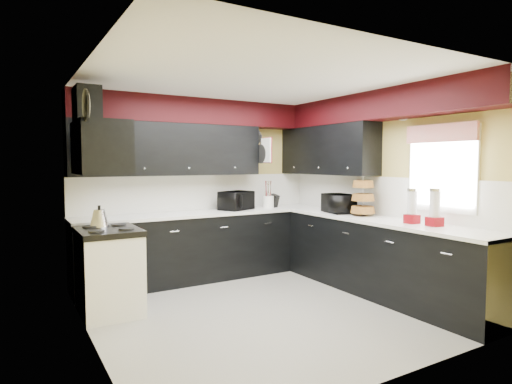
% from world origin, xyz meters
% --- Properties ---
extents(ground, '(3.60, 3.60, 0.00)m').
position_xyz_m(ground, '(0.00, 0.00, 0.00)').
color(ground, gray).
rests_on(ground, ground).
extents(wall_back, '(3.60, 0.06, 2.50)m').
position_xyz_m(wall_back, '(0.00, 1.80, 1.25)').
color(wall_back, '#E0C666').
rests_on(wall_back, ground).
extents(wall_right, '(0.06, 3.60, 2.50)m').
position_xyz_m(wall_right, '(1.80, 0.00, 1.25)').
color(wall_right, '#E0C666').
rests_on(wall_right, ground).
extents(wall_left, '(0.06, 3.60, 2.50)m').
position_xyz_m(wall_left, '(-1.80, 0.00, 1.25)').
color(wall_left, '#E0C666').
rests_on(wall_left, ground).
extents(ceiling, '(3.60, 3.60, 0.06)m').
position_xyz_m(ceiling, '(0.00, 0.00, 2.50)').
color(ceiling, white).
rests_on(ceiling, wall_back).
extents(cab_back, '(3.60, 0.60, 0.90)m').
position_xyz_m(cab_back, '(0.00, 1.50, 0.45)').
color(cab_back, black).
rests_on(cab_back, ground).
extents(cab_right, '(0.60, 3.00, 0.90)m').
position_xyz_m(cab_right, '(1.50, -0.30, 0.45)').
color(cab_right, black).
rests_on(cab_right, ground).
extents(counter_back, '(3.62, 0.64, 0.04)m').
position_xyz_m(counter_back, '(0.00, 1.50, 0.92)').
color(counter_back, white).
rests_on(counter_back, cab_back).
extents(counter_right, '(0.64, 3.02, 0.04)m').
position_xyz_m(counter_right, '(1.50, -0.30, 0.92)').
color(counter_right, white).
rests_on(counter_right, cab_right).
extents(splash_back, '(3.60, 0.02, 0.50)m').
position_xyz_m(splash_back, '(0.00, 1.79, 1.19)').
color(splash_back, white).
rests_on(splash_back, counter_back).
extents(splash_right, '(0.02, 3.60, 0.50)m').
position_xyz_m(splash_right, '(1.79, 0.00, 1.19)').
color(splash_right, white).
rests_on(splash_right, counter_right).
extents(upper_back, '(2.60, 0.35, 0.70)m').
position_xyz_m(upper_back, '(-0.50, 1.62, 1.80)').
color(upper_back, black).
rests_on(upper_back, wall_back).
extents(upper_right, '(0.35, 1.80, 0.70)m').
position_xyz_m(upper_right, '(1.62, 0.90, 1.80)').
color(upper_right, black).
rests_on(upper_right, wall_right).
extents(soffit_back, '(3.60, 0.36, 0.35)m').
position_xyz_m(soffit_back, '(0.00, 1.62, 2.33)').
color(soffit_back, black).
rests_on(soffit_back, wall_back).
extents(soffit_right, '(0.36, 3.24, 0.35)m').
position_xyz_m(soffit_right, '(1.62, -0.18, 2.33)').
color(soffit_right, black).
rests_on(soffit_right, wall_right).
extents(stove, '(0.60, 0.75, 0.86)m').
position_xyz_m(stove, '(-1.50, 0.75, 0.43)').
color(stove, white).
rests_on(stove, ground).
extents(cooktop, '(0.62, 0.77, 0.06)m').
position_xyz_m(cooktop, '(-1.50, 0.75, 0.89)').
color(cooktop, black).
rests_on(cooktop, stove).
extents(hood, '(0.50, 0.78, 0.55)m').
position_xyz_m(hood, '(-1.55, 0.75, 1.78)').
color(hood, black).
rests_on(hood, wall_left).
extents(hood_duct, '(0.24, 0.40, 0.40)m').
position_xyz_m(hood_duct, '(-1.68, 0.75, 2.20)').
color(hood_duct, black).
rests_on(hood_duct, wall_left).
extents(window, '(0.03, 0.86, 0.96)m').
position_xyz_m(window, '(1.79, -0.90, 1.55)').
color(window, white).
rests_on(window, wall_right).
extents(valance, '(0.04, 0.88, 0.20)m').
position_xyz_m(valance, '(1.73, -0.90, 1.95)').
color(valance, red).
rests_on(valance, wall_right).
extents(pan_top, '(0.03, 0.22, 0.40)m').
position_xyz_m(pan_top, '(0.82, 1.55, 2.00)').
color(pan_top, black).
rests_on(pan_top, upper_back).
extents(pan_mid, '(0.03, 0.28, 0.46)m').
position_xyz_m(pan_mid, '(0.82, 1.42, 1.75)').
color(pan_mid, black).
rests_on(pan_mid, upper_back).
extents(pan_low, '(0.03, 0.24, 0.42)m').
position_xyz_m(pan_low, '(0.82, 1.68, 1.72)').
color(pan_low, black).
rests_on(pan_low, upper_back).
extents(cut_board, '(0.03, 0.26, 0.35)m').
position_xyz_m(cut_board, '(0.83, 1.30, 1.80)').
color(cut_board, white).
rests_on(cut_board, upper_back).
extents(baskets, '(0.27, 0.27, 0.50)m').
position_xyz_m(baskets, '(1.52, 0.05, 1.18)').
color(baskets, brown).
rests_on(baskets, upper_right).
extents(clock, '(0.03, 0.30, 0.30)m').
position_xyz_m(clock, '(-1.77, 0.25, 2.15)').
color(clock, black).
rests_on(clock, wall_left).
extents(deco_plate, '(0.03, 0.24, 0.24)m').
position_xyz_m(deco_plate, '(1.77, -0.35, 2.25)').
color(deco_plate, white).
rests_on(deco_plate, wall_right).
extents(toaster_oven, '(0.58, 0.53, 0.27)m').
position_xyz_m(toaster_oven, '(0.45, 1.50, 1.07)').
color(toaster_oven, black).
rests_on(toaster_oven, counter_back).
extents(microwave, '(0.41, 0.52, 0.26)m').
position_xyz_m(microwave, '(1.47, 0.45, 1.07)').
color(microwave, black).
rests_on(microwave, counter_right).
extents(utensil_crock, '(0.19, 0.19, 0.18)m').
position_xyz_m(utensil_crock, '(0.99, 1.49, 1.03)').
color(utensil_crock, white).
rests_on(utensil_crock, counter_back).
extents(knife_block, '(0.12, 0.15, 0.20)m').
position_xyz_m(knife_block, '(1.10, 1.50, 1.04)').
color(knife_block, black).
rests_on(knife_block, counter_back).
extents(kettle, '(0.25, 0.25, 0.19)m').
position_xyz_m(kettle, '(-1.55, 0.96, 1.01)').
color(kettle, silver).
rests_on(kettle, cooktop).
extents(dispenser_a, '(0.14, 0.14, 0.36)m').
position_xyz_m(dispenser_a, '(1.50, -0.74, 1.12)').
color(dispenser_a, '#590701').
rests_on(dispenser_a, counter_right).
extents(dispenser_b, '(0.16, 0.16, 0.38)m').
position_xyz_m(dispenser_b, '(1.54, -1.00, 1.13)').
color(dispenser_b, '#600900').
rests_on(dispenser_b, counter_right).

